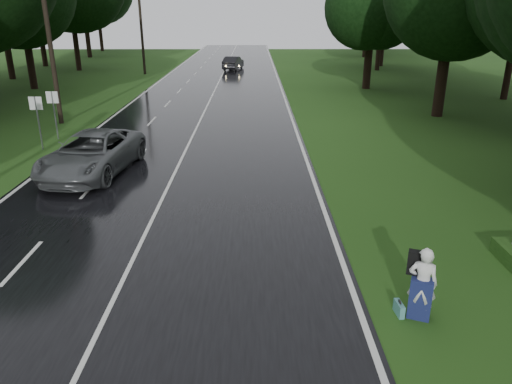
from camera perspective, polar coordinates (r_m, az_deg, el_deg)
ground at (r=12.19m, az=-16.68°, el=-12.67°), size 160.00×160.00×0.00m
road at (r=30.62m, az=-6.65°, el=8.29°), size 12.00×140.00×0.04m
lane_center at (r=30.61m, az=-6.65°, el=8.34°), size 0.12×140.00×0.01m
grey_car at (r=21.43m, az=-18.81°, el=4.34°), size 3.59×6.45×1.71m
far_car at (r=58.08m, az=-2.71°, el=15.01°), size 2.43×4.74×1.49m
hitchhiker at (r=11.49m, az=18.98°, el=-10.41°), size 0.75×0.72×1.74m
suitcase at (r=11.77m, az=16.55°, el=-13.07°), size 0.16×0.43×0.30m
utility_pole_mid at (r=32.34m, az=-21.99°, el=7.56°), size 1.80×0.28×9.62m
utility_pole_far at (r=55.47m, az=-12.99°, el=13.44°), size 1.80×0.28×9.95m
road_sign_a at (r=26.48m, az=-23.87°, el=4.64°), size 0.63×0.10×2.62m
road_sign_b at (r=28.29m, az=-22.32°, el=5.81°), size 0.61×0.10×2.55m
tree_left_e at (r=47.95m, az=-24.70°, el=11.04°), size 8.80×8.80×13.74m
tree_left_f at (r=60.96m, az=-20.15°, el=13.34°), size 10.45×10.45×16.33m
tree_right_d at (r=34.26m, az=20.56°, el=8.41°), size 8.78×8.78×13.72m
tree_right_e at (r=44.91m, az=12.85°, el=11.84°), size 7.93×7.93×12.40m
tree_right_f at (r=59.35m, az=14.09°, el=13.79°), size 10.10×10.10×15.79m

